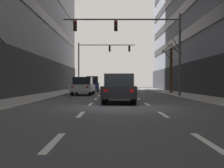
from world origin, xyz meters
TOP-DOWN VIEW (x-y plane):
  - ground_plane at (0.00, 0.00)m, footprint 120.00×120.00m
  - lane_stripe_l1_s2 at (-1.57, -8.00)m, footprint 0.16×2.00m
  - lane_stripe_l1_s3 at (-1.57, -3.00)m, footprint 0.16×2.00m
  - lane_stripe_l1_s4 at (-1.57, 2.00)m, footprint 0.16×2.00m
  - lane_stripe_l1_s5 at (-1.57, 7.00)m, footprint 0.16×2.00m
  - lane_stripe_l1_s6 at (-1.57, 12.00)m, footprint 0.16×2.00m
  - lane_stripe_l1_s7 at (-1.57, 17.00)m, footprint 0.16×2.00m
  - lane_stripe_l1_s8 at (-1.57, 22.00)m, footprint 0.16×2.00m
  - lane_stripe_l1_s9 at (-1.57, 27.00)m, footprint 0.16×2.00m
  - lane_stripe_l1_s10 at (-1.57, 32.00)m, footprint 0.16×2.00m
  - lane_stripe_l2_s2 at (1.57, -8.00)m, footprint 0.16×2.00m
  - lane_stripe_l2_s3 at (1.57, -3.00)m, footprint 0.16×2.00m
  - lane_stripe_l2_s4 at (1.57, 2.00)m, footprint 0.16×2.00m
  - lane_stripe_l2_s5 at (1.57, 7.00)m, footprint 0.16×2.00m
  - lane_stripe_l2_s6 at (1.57, 12.00)m, footprint 0.16×2.00m
  - lane_stripe_l2_s7 at (1.57, 17.00)m, footprint 0.16×2.00m
  - lane_stripe_l2_s8 at (1.57, 22.00)m, footprint 0.16×2.00m
  - lane_stripe_l2_s9 at (1.57, 27.00)m, footprint 0.16×2.00m
  - lane_stripe_l2_s10 at (1.57, 32.00)m, footprint 0.16×2.00m
  - car_driving_0 at (0.06, 3.06)m, footprint 2.10×4.66m
  - car_driving_1 at (-3.00, 23.99)m, footprint 1.86×4.22m
  - car_driving_2 at (-3.18, 13.45)m, footprint 2.04×4.66m
  - traffic_signal_0 at (1.85, 9.06)m, footprint 9.53×0.35m
  - traffic_signal_1 at (-2.41, 26.34)m, footprint 8.10×0.35m
  - street_tree_1 at (5.84, 15.81)m, footprint 2.15×2.15m

SIDE VIEW (x-z plane):
  - ground_plane at x=0.00m, z-range 0.00..0.00m
  - lane_stripe_l1_s2 at x=-1.57m, z-range 0.00..0.01m
  - lane_stripe_l1_s3 at x=-1.57m, z-range 0.00..0.01m
  - lane_stripe_l1_s4 at x=-1.57m, z-range 0.00..0.01m
  - lane_stripe_l1_s5 at x=-1.57m, z-range 0.00..0.01m
  - lane_stripe_l1_s6 at x=-1.57m, z-range 0.00..0.01m
  - lane_stripe_l1_s7 at x=-1.57m, z-range 0.00..0.01m
  - lane_stripe_l1_s8 at x=-1.57m, z-range 0.00..0.01m
  - lane_stripe_l1_s9 at x=-1.57m, z-range 0.00..0.01m
  - lane_stripe_l1_s10 at x=-1.57m, z-range 0.00..0.01m
  - lane_stripe_l2_s2 at x=1.57m, z-range 0.00..0.01m
  - lane_stripe_l2_s3 at x=1.57m, z-range 0.00..0.01m
  - lane_stripe_l2_s4 at x=1.57m, z-range 0.00..0.01m
  - lane_stripe_l2_s5 at x=1.57m, z-range 0.00..0.01m
  - lane_stripe_l2_s6 at x=1.57m, z-range 0.00..0.01m
  - lane_stripe_l2_s7 at x=1.57m, z-range 0.00..0.01m
  - lane_stripe_l2_s8 at x=1.57m, z-range 0.00..0.01m
  - lane_stripe_l2_s9 at x=1.57m, z-range 0.00..0.01m
  - lane_stripe_l2_s10 at x=1.57m, z-range 0.00..0.01m
  - car_driving_0 at x=0.06m, z-range -0.01..1.71m
  - car_driving_2 at x=-3.18m, z-range -0.01..1.72m
  - car_driving_1 at x=-3.00m, z-range 0.00..2.01m
  - street_tree_1 at x=5.84m, z-range -0.10..5.49m
  - traffic_signal_0 at x=1.85m, z-range 1.60..8.26m
  - traffic_signal_1 at x=-2.41m, z-range 1.63..8.34m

